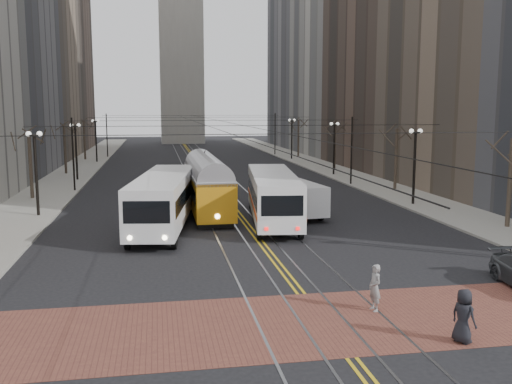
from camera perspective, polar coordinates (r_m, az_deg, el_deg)
name	(u,v)px	position (r m, az deg, el deg)	size (l,w,h in m)	color
ground	(296,287)	(24.27, 3.98, -9.43)	(260.00, 260.00, 0.00)	black
sidewalk_left	(74,173)	(68.46, -17.75, 1.84)	(5.00, 140.00, 0.15)	gray
sidewalk_right	(326,168)	(70.87, 7.05, 2.38)	(5.00, 140.00, 0.15)	gray
crosswalk_band	(323,321)	(20.63, 6.70, -12.73)	(25.00, 6.00, 0.01)	brown
streetcar_rails	(205,171)	(68.05, -5.13, 2.11)	(4.80, 130.00, 0.02)	gray
centre_lines	(205,171)	(68.05, -5.13, 2.11)	(0.42, 130.00, 0.01)	gold
building_left_far	(39,36)	(110.94, -20.86, 14.37)	(16.00, 20.00, 40.00)	brown
building_right_mid	(408,30)	(75.76, 14.96, 15.38)	(16.00, 20.00, 34.00)	brown
building_right_far	(318,42)	(113.49, 6.26, 14.71)	(16.00, 20.00, 40.00)	slate
lamp_posts	(220,160)	(51.68, -3.65, 3.25)	(27.60, 57.20, 5.60)	black
street_trees	(213,154)	(58.12, -4.36, 3.81)	(31.68, 53.28, 5.60)	#382D23
trolley_wires	(213,145)	(57.64, -4.33, 4.74)	(25.96, 120.00, 6.60)	black
transit_bus	(164,202)	(35.81, -9.19, -0.97)	(2.76, 13.26, 3.31)	silver
streetcar	(207,190)	(41.21, -4.91, 0.22)	(2.49, 13.43, 3.17)	orange
rear_bus	(273,198)	(37.17, 1.70, -0.59)	(2.69, 12.39, 3.23)	white
cargo_van	(300,200)	(39.06, 4.45, -0.82)	(2.05, 5.34, 2.36)	silver
sedan_grey	(294,191)	(46.21, 3.79, 0.08)	(1.78, 4.42, 1.51)	#393B40
pedestrian_a	(464,316)	(19.64, 20.04, -11.56)	(0.86, 0.56, 1.75)	black
pedestrian_b	(375,288)	(21.67, 11.80, -9.34)	(0.64, 0.42, 1.74)	gray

